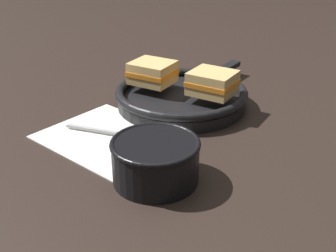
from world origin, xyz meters
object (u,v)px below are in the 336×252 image
spoon (119,134)px  skillet (182,96)px  sandwich_near_left (213,83)px  soup_bowl (155,158)px  sandwich_near_right (153,72)px

spoon → skillet: bearing=69.9°
skillet → sandwich_near_left: sandwich_near_left is taller
skillet → spoon: bearing=-79.7°
skillet → sandwich_near_left: bearing=19.7°
sandwich_near_left → soup_bowl: bearing=-63.9°
spoon → soup_bowl: bearing=-44.3°
soup_bowl → sandwich_near_left: (-0.12, 0.25, 0.03)m
spoon → sandwich_near_left: bearing=51.2°
sandwich_near_left → skillet: bearing=-160.3°
spoon → sandwich_near_left: sandwich_near_left is taller
soup_bowl → sandwich_near_right: sandwich_near_right is taller
sandwich_near_left → sandwich_near_right: 0.14m
skillet → soup_bowl: bearing=-50.3°
soup_bowl → skillet: soup_bowl is taller
sandwich_near_right → sandwich_near_left: bearing=21.5°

